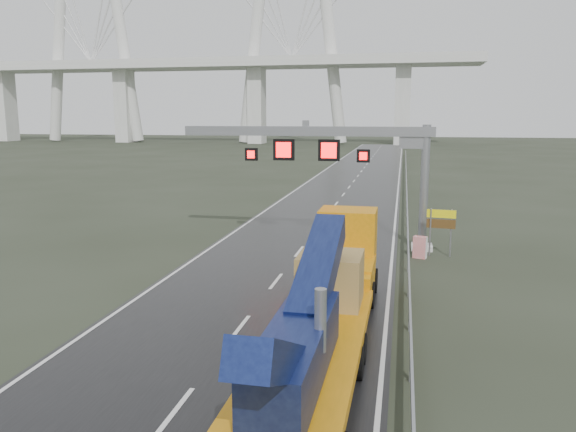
% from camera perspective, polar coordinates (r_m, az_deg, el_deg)
% --- Properties ---
extents(ground, '(400.00, 400.00, 0.00)m').
position_cam_1_polar(ground, '(17.58, -8.76, -15.90)').
color(ground, '#272C1F').
rests_on(ground, ground).
extents(road, '(11.00, 200.00, 0.02)m').
position_cam_1_polar(road, '(55.59, 5.64, 2.16)').
color(road, black).
rests_on(road, ground).
extents(guardrail, '(0.20, 140.00, 1.40)m').
position_cam_1_polar(guardrail, '(45.31, 12.01, 1.06)').
color(guardrail, gray).
rests_on(guardrail, ground).
extents(sign_gantry, '(14.90, 1.20, 7.42)m').
position_cam_1_polar(sign_gantry, '(33.01, 5.42, 6.50)').
color(sign_gantry, silver).
rests_on(sign_gantry, ground).
extents(heavy_haul_truck, '(2.95, 18.81, 4.41)m').
position_cam_1_polar(heavy_haul_truck, '(18.72, 3.82, -8.50)').
color(heavy_haul_truck, orange).
rests_on(heavy_haul_truck, ground).
extents(exit_sign_pair, '(1.55, 0.23, 2.66)m').
position_cam_1_polar(exit_sign_pair, '(31.95, 15.28, -0.71)').
color(exit_sign_pair, gray).
rests_on(exit_sign_pair, ground).
extents(striped_barrier, '(0.80, 0.58, 1.21)m').
position_cam_1_polar(striped_barrier, '(31.52, 13.27, -3.11)').
color(striped_barrier, red).
rests_on(striped_barrier, ground).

